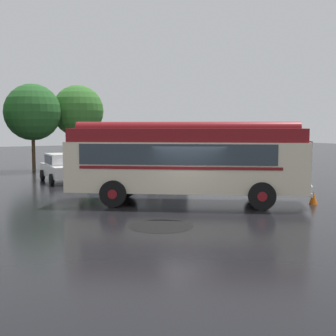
{
  "coord_description": "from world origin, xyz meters",
  "views": [
    {
      "loc": [
        -10.32,
        -15.86,
        3.34
      ],
      "look_at": [
        0.56,
        2.32,
        1.4
      ],
      "focal_mm": 50.0,
      "sensor_mm": 36.0,
      "label": 1
    }
  ],
  "objects": [
    {
      "name": "car_mid_left",
      "position": [
        1.4,
        11.09,
        0.85
      ],
      "size": [
        2.11,
        4.28,
        1.66
      ],
      "color": "#4C5156",
      "rests_on": "ground"
    },
    {
      "name": "puddle_patch",
      "position": [
        -2.68,
        -2.64,
        0.0
      ],
      "size": [
        2.18,
        2.18,
        0.01
      ],
      "primitive_type": "cylinder",
      "color": "black",
      "rests_on": "ground"
    },
    {
      "name": "tree_right_of_centre",
      "position": [
        -1.05,
        18.63,
        4.25
      ],
      "size": [
        4.12,
        4.12,
        6.36
      ],
      "color": "#4C3823",
      "rests_on": "ground"
    },
    {
      "name": "vintage_bus",
      "position": [
        0.57,
        0.82,
        1.89
      ],
      "size": [
        9.54,
        7.99,
        3.49
      ],
      "color": "beige",
      "rests_on": "ground"
    },
    {
      "name": "tree_far_right",
      "position": [
        2.28,
        18.83,
        4.45
      ],
      "size": [
        3.94,
        3.94,
        6.42
      ],
      "color": "#4C3823",
      "rests_on": "ground"
    },
    {
      "name": "box_van",
      "position": [
        4.45,
        10.99,
        1.36
      ],
      "size": [
        2.42,
        5.81,
        2.5
      ],
      "color": "#B2B7BC",
      "rests_on": "ground"
    },
    {
      "name": "car_near_left",
      "position": [
        -1.58,
        11.04,
        0.85
      ],
      "size": [
        2.22,
        4.33,
        1.66
      ],
      "color": "silver",
      "rests_on": "ground"
    },
    {
      "name": "traffic_cone",
      "position": [
        5.07,
        -2.17,
        0.28
      ],
      "size": [
        0.36,
        0.36,
        0.55
      ],
      "primitive_type": "cone",
      "color": "orange",
      "rests_on": "ground"
    },
    {
      "name": "ground_plane",
      "position": [
        0.0,
        0.0,
        0.0
      ],
      "size": [
        120.0,
        120.0,
        0.0
      ],
      "primitive_type": "plane",
      "color": "black"
    }
  ]
}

